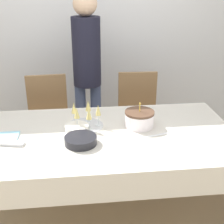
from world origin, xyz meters
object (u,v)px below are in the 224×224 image
(dining_chair_far_right, at_px, (138,115))
(birthday_cake, at_px, (139,119))
(champagne_tray, at_px, (85,116))
(plate_stack_dessert, at_px, (77,128))
(person_standing, at_px, (87,64))
(plate_stack_main, at_px, (81,140))
(dining_chair_far_left, at_px, (49,119))

(dining_chair_far_right, bearing_deg, birthday_cake, -100.68)
(champagne_tray, distance_m, plate_stack_dessert, 0.11)
(birthday_cake, bearing_deg, person_standing, 113.10)
(plate_stack_main, bearing_deg, dining_chair_far_left, 108.02)
(plate_stack_main, relative_size, plate_stack_dessert, 1.25)
(plate_stack_dessert, distance_m, person_standing, 0.94)
(champagne_tray, relative_size, plate_stack_main, 1.27)
(champagne_tray, bearing_deg, person_standing, 86.51)
(dining_chair_far_left, relative_size, plate_stack_dessert, 5.29)
(champagne_tray, xyz_separation_m, person_standing, (0.05, 0.82, 0.20))
(plate_stack_main, bearing_deg, plate_stack_dessert, 96.90)
(birthday_cake, bearing_deg, plate_stack_main, -153.01)
(champagne_tray, bearing_deg, dining_chair_far_right, 51.01)
(champagne_tray, bearing_deg, dining_chair_far_left, 117.38)
(plate_stack_dessert, relative_size, person_standing, 0.10)
(dining_chair_far_right, height_order, plate_stack_dessert, dining_chair_far_right)
(dining_chair_far_right, relative_size, birthday_cake, 4.19)
(plate_stack_dessert, xyz_separation_m, person_standing, (0.12, 0.89, 0.27))
(plate_stack_main, xyz_separation_m, person_standing, (0.09, 1.11, 0.26))
(plate_stack_main, distance_m, plate_stack_dessert, 0.22)
(person_standing, bearing_deg, champagne_tray, -93.49)
(dining_chair_far_right, relative_size, plate_stack_main, 4.22)
(dining_chair_far_left, xyz_separation_m, birthday_cake, (0.78, -0.74, 0.31))
(birthday_cake, bearing_deg, champagne_tray, 173.56)
(dining_chair_far_left, bearing_deg, person_standing, 17.60)
(birthday_cake, height_order, plate_stack_dessert, birthday_cake)
(birthday_cake, xyz_separation_m, plate_stack_main, (-0.46, -0.24, -0.04))
(dining_chair_far_right, distance_m, plate_stack_dessert, 1.02)
(birthday_cake, relative_size, plate_stack_dessert, 1.26)
(birthday_cake, relative_size, person_standing, 0.13)
(champagne_tray, xyz_separation_m, plate_stack_main, (-0.04, -0.28, -0.06))
(dining_chair_far_right, bearing_deg, dining_chair_far_left, -179.99)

